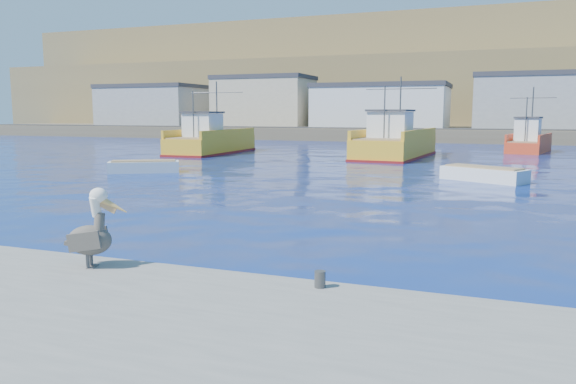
% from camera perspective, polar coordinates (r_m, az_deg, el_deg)
% --- Properties ---
extents(ground, '(260.00, 260.00, 0.00)m').
position_cam_1_polar(ground, '(14.38, -4.17, -6.41)').
color(ground, '#08115E').
rests_on(ground, ground).
extents(dock_bollards, '(36.20, 0.20, 0.30)m').
position_cam_1_polar(dock_bollards, '(11.03, -8.82, -7.47)').
color(dock_bollards, '#4C4C4C').
rests_on(dock_bollards, dock).
extents(far_shore, '(200.00, 81.00, 24.00)m').
position_cam_1_polar(far_shore, '(122.10, 18.15, 10.15)').
color(far_shore, brown).
rests_on(far_shore, ground).
extents(trawler_yellow_a, '(5.25, 11.58, 6.54)m').
position_cam_1_polar(trawler_yellow_a, '(51.29, -7.88, 5.10)').
color(trawler_yellow_a, gold).
rests_on(trawler_yellow_a, ground).
extents(trawler_yellow_b, '(5.92, 12.80, 6.67)m').
position_cam_1_polar(trawler_yellow_b, '(46.86, 10.79, 4.84)').
color(trawler_yellow_b, gold).
rests_on(trawler_yellow_b, ground).
extents(boat_orange, '(4.36, 8.10, 6.00)m').
position_cam_1_polar(boat_orange, '(56.54, 23.25, 4.75)').
color(boat_orange, red).
rests_on(boat_orange, ground).
extents(skiff_left, '(4.30, 3.44, 0.91)m').
position_cam_1_polar(skiff_left, '(35.29, -14.42, 2.41)').
color(skiff_left, silver).
rests_on(skiff_left, ground).
extents(skiff_mid, '(4.61, 3.44, 0.96)m').
position_cam_1_polar(skiff_mid, '(31.52, 19.24, 1.60)').
color(skiff_mid, silver).
rests_on(skiff_mid, ground).
extents(pelican, '(1.29, 0.78, 1.62)m').
position_cam_1_polar(pelican, '(11.91, -19.31, -4.00)').
color(pelican, '#595451').
rests_on(pelican, dock).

